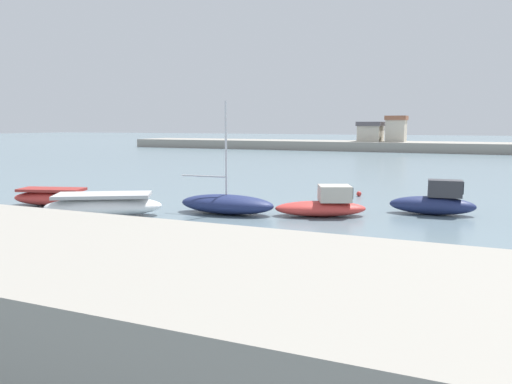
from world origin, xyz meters
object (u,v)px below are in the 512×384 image
object	(u,v)px
mooring_buoy_0	(145,195)
mooring_buoy_1	(359,194)
moored_boat_0	(52,197)
moored_boat_1	(104,205)
moored_boat_4	(435,202)
moored_boat_2	(227,204)
moored_boat_3	(324,205)

from	to	relation	value
mooring_buoy_0	mooring_buoy_1	xyz separation A→B (m)	(11.98, 5.27, 0.03)
moored_boat_0	mooring_buoy_1	bearing A→B (deg)	17.97
moored_boat_1	mooring_buoy_0	distance (m)	6.47
moored_boat_4	moored_boat_1	bearing A→B (deg)	-159.61
moored_boat_0	moored_boat_1	size ratio (longest dim) A/B	0.78
moored_boat_4	mooring_buoy_0	bearing A→B (deg)	177.65
moored_boat_1	moored_boat_2	bearing A→B (deg)	0.59
mooring_buoy_1	mooring_buoy_0	bearing A→B (deg)	-156.27
moored_boat_1	moored_boat_3	size ratio (longest dim) A/B	1.25
moored_boat_4	mooring_buoy_1	size ratio (longest dim) A/B	13.55
moored_boat_0	mooring_buoy_0	distance (m)	5.40
moored_boat_2	mooring_buoy_0	world-z (taller)	moored_boat_2
moored_boat_4	mooring_buoy_1	world-z (taller)	moored_boat_4
moored_boat_1	moored_boat_4	bearing A→B (deg)	-4.50
moored_boat_0	moored_boat_1	distance (m)	4.98
moored_boat_1	mooring_buoy_1	world-z (taller)	moored_boat_1
moored_boat_0	moored_boat_1	bearing A→B (deg)	-33.24
moored_boat_0	mooring_buoy_1	size ratio (longest dim) A/B	15.05
moored_boat_1	moored_boat_2	world-z (taller)	moored_boat_2
moored_boat_3	mooring_buoy_1	world-z (taller)	moored_boat_3
moored_boat_1	moored_boat_4	size ratio (longest dim) A/B	1.42
moored_boat_3	moored_boat_2	bearing A→B (deg)	173.07
moored_boat_4	mooring_buoy_0	distance (m)	16.61
mooring_buoy_0	mooring_buoy_1	size ratio (longest dim) A/B	0.81
moored_boat_0	mooring_buoy_1	xyz separation A→B (m)	(14.70, 9.93, -0.29)
moored_boat_1	moored_boat_2	xyz separation A→B (m)	(5.11, 2.94, -0.04)
mooring_buoy_0	mooring_buoy_1	world-z (taller)	mooring_buoy_1
moored_boat_3	mooring_buoy_1	distance (m)	7.18
moored_boat_2	moored_boat_3	world-z (taller)	moored_boat_2
mooring_buoy_1	moored_boat_2	bearing A→B (deg)	-119.75
mooring_buoy_0	moored_boat_1	bearing A→B (deg)	-71.65
moored_boat_1	mooring_buoy_0	size ratio (longest dim) A/B	23.68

